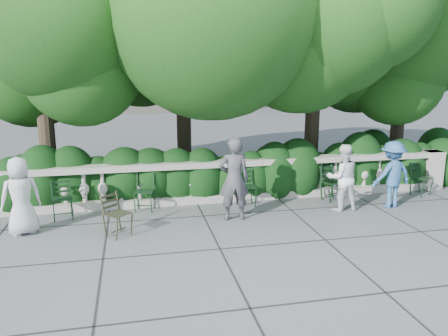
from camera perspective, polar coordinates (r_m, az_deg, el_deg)
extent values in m
plane|color=#54575C|center=(8.83, 1.36, -7.76)|extent=(90.00, 90.00, 0.00)
cube|color=#9E998E|center=(10.47, -0.91, -3.90)|extent=(12.00, 0.32, 0.18)
cube|color=#9E998E|center=(10.26, -0.93, 0.59)|extent=(12.00, 0.36, 0.14)
cube|color=#9E998E|center=(12.77, 25.45, -0.20)|extent=(0.44, 0.44, 1.00)
cylinder|color=#3F3023|center=(11.75, -22.10, 3.55)|extent=(0.40, 0.40, 2.80)
ellipsoid|color=#12370F|center=(11.21, -23.50, 14.75)|extent=(5.28, 5.28, 3.96)
cylinder|color=#3F3023|center=(12.20, -5.27, 6.18)|extent=(0.40, 0.40, 3.40)
ellipsoid|color=#12370F|center=(11.68, -5.24, 19.35)|extent=(6.24, 6.24, 4.68)
cylinder|color=#3F3023|center=(12.47, 11.40, 5.19)|extent=(0.40, 0.40, 3.00)
ellipsoid|color=#12370F|center=(11.97, 12.84, 16.44)|extent=(5.52, 5.52, 4.14)
cylinder|color=#3F3023|center=(14.36, 21.67, 4.72)|extent=(0.40, 0.40, 2.60)
ellipsoid|color=#12370F|center=(13.92, 23.32, 13.04)|extent=(4.80, 4.80, 3.60)
imported|color=silver|center=(9.12, -25.02, -3.34)|extent=(0.87, 0.73, 1.51)
imported|color=#444449|center=(9.03, 1.31, -1.45)|extent=(0.67, 0.46, 1.76)
imported|color=white|center=(10.03, 15.18, -1.21)|extent=(0.76, 0.62, 1.50)
imported|color=#336399|center=(10.60, 21.09, -0.79)|extent=(1.07, 0.71, 1.53)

